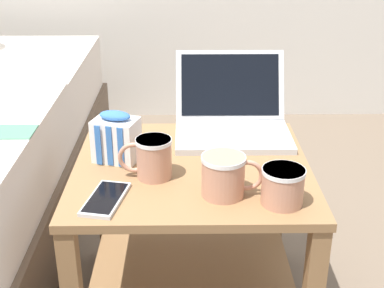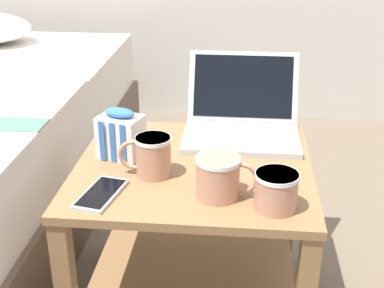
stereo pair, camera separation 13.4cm
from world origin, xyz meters
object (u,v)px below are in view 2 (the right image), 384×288
object	(u,v)px
mug_front_left	(219,175)
mug_front_right	(152,154)
laptop	(242,121)
snack_bag	(121,135)
cell_phone	(101,194)
mug_mid_center	(276,188)

from	to	relation	value
mug_front_left	mug_front_right	distance (m)	0.20
mug_front_right	laptop	bearing A→B (deg)	51.85
mug_front_right	snack_bag	xyz separation A→B (m)	(-0.10, 0.10, 0.01)
laptop	cell_phone	xyz separation A→B (m)	(-0.32, -0.40, -0.04)
mug_mid_center	mug_front_left	bearing A→B (deg)	163.80
laptop	snack_bag	xyz separation A→B (m)	(-0.32, -0.18, 0.02)
laptop	mug_mid_center	size ratio (longest dim) A/B	2.44
mug_front_right	mug_mid_center	bearing A→B (deg)	-23.44
mug_front_left	mug_front_right	size ratio (longest dim) A/B	1.09
mug_front_left	snack_bag	world-z (taller)	snack_bag
snack_bag	cell_phone	bearing A→B (deg)	-90.55
laptop	mug_front_right	size ratio (longest dim) A/B	2.48
snack_bag	cell_phone	xyz separation A→B (m)	(-0.00, -0.22, -0.06)
snack_bag	cell_phone	world-z (taller)	snack_bag
mug_mid_center	snack_bag	distance (m)	0.47
snack_bag	mug_front_left	bearing A→B (deg)	-35.27
laptop	mug_mid_center	xyz separation A→B (m)	(0.08, -0.41, 0.00)
mug_mid_center	snack_bag	size ratio (longest dim) A/B	1.00
mug_mid_center	snack_bag	bearing A→B (deg)	150.18
cell_phone	laptop	bearing A→B (deg)	50.95
mug_front_left	mug_front_right	xyz separation A→B (m)	(-0.17, 0.09, 0.00)
mug_mid_center	snack_bag	world-z (taller)	snack_bag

